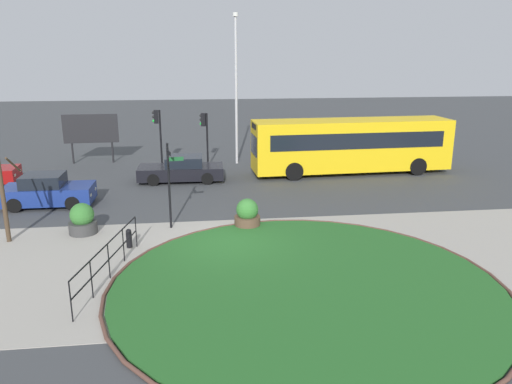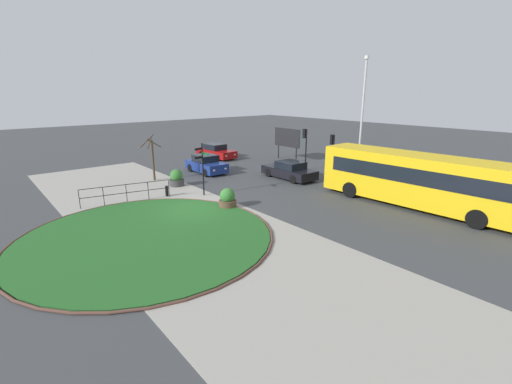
{
  "view_description": "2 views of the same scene",
  "coord_description": "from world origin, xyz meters",
  "px_view_note": "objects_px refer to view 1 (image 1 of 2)",
  "views": [
    {
      "loc": [
        -1.11,
        -16.79,
        6.68
      ],
      "look_at": [
        1.29,
        2.59,
        1.22
      ],
      "focal_mm": 34.74,
      "sensor_mm": 36.0,
      "label": 1
    },
    {
      "loc": [
        16.82,
        -9.33,
        6.57
      ],
      "look_at": [
        3.44,
        1.82,
        1.52
      ],
      "focal_mm": 24.46,
      "sensor_mm": 36.0,
      "label": 2
    }
  ],
  "objects_px": {
    "lamppost_tall": "(236,86)",
    "traffic_light_far": "(158,126)",
    "street_tree_bare": "(2,195)",
    "car_trailing": "(182,170)",
    "traffic_light_near": "(205,128)",
    "billboard_left": "(91,130)",
    "bus_yellow": "(351,145)",
    "planter_kerbside": "(82,220)",
    "car_near_lane": "(47,191)",
    "planter_near_signpost": "(247,215)",
    "bollard_foreground": "(129,238)",
    "signpost_directional": "(170,180)"
  },
  "relations": [
    {
      "from": "lamppost_tall",
      "to": "traffic_light_far",
      "type": "bearing_deg",
      "value": -168.51
    },
    {
      "from": "street_tree_bare",
      "to": "car_trailing",
      "type": "bearing_deg",
      "value": 53.63
    },
    {
      "from": "car_trailing",
      "to": "traffic_light_far",
      "type": "height_order",
      "value": "traffic_light_far"
    },
    {
      "from": "traffic_light_near",
      "to": "traffic_light_far",
      "type": "relative_size",
      "value": 0.93
    },
    {
      "from": "lamppost_tall",
      "to": "billboard_left",
      "type": "relative_size",
      "value": 2.69
    },
    {
      "from": "lamppost_tall",
      "to": "street_tree_bare",
      "type": "bearing_deg",
      "value": -127.22
    },
    {
      "from": "car_trailing",
      "to": "traffic_light_near",
      "type": "height_order",
      "value": "traffic_light_near"
    },
    {
      "from": "car_trailing",
      "to": "bus_yellow",
      "type": "bearing_deg",
      "value": -174.56
    },
    {
      "from": "billboard_left",
      "to": "street_tree_bare",
      "type": "height_order",
      "value": "street_tree_bare"
    },
    {
      "from": "traffic_light_near",
      "to": "planter_kerbside",
      "type": "relative_size",
      "value": 2.69
    },
    {
      "from": "car_trailing",
      "to": "car_near_lane",
      "type": "bearing_deg",
      "value": 34.15
    },
    {
      "from": "car_near_lane",
      "to": "planter_near_signpost",
      "type": "height_order",
      "value": "car_near_lane"
    },
    {
      "from": "bus_yellow",
      "to": "street_tree_bare",
      "type": "xyz_separation_m",
      "value": [
        -15.82,
        -9.09,
        0.15
      ]
    },
    {
      "from": "lamppost_tall",
      "to": "planter_kerbside",
      "type": "relative_size",
      "value": 7.42
    },
    {
      "from": "bollard_foreground",
      "to": "bus_yellow",
      "type": "xyz_separation_m",
      "value": [
        11.31,
        10.23,
        1.3
      ]
    },
    {
      "from": "street_tree_bare",
      "to": "planter_near_signpost",
      "type": "bearing_deg",
      "value": 3.55
    },
    {
      "from": "lamppost_tall",
      "to": "car_near_lane",
      "type": "bearing_deg",
      "value": -139.25
    },
    {
      "from": "traffic_light_near",
      "to": "planter_near_signpost",
      "type": "distance_m",
      "value": 11.49
    },
    {
      "from": "traffic_light_far",
      "to": "planter_kerbside",
      "type": "height_order",
      "value": "traffic_light_far"
    },
    {
      "from": "billboard_left",
      "to": "planter_kerbside",
      "type": "bearing_deg",
      "value": -82.35
    },
    {
      "from": "bollard_foreground",
      "to": "lamppost_tall",
      "type": "xyz_separation_m",
      "value": [
        5.02,
        13.69,
        4.44
      ]
    },
    {
      "from": "signpost_directional",
      "to": "traffic_light_near",
      "type": "relative_size",
      "value": 1.05
    },
    {
      "from": "traffic_light_far",
      "to": "planter_kerbside",
      "type": "relative_size",
      "value": 2.9
    },
    {
      "from": "traffic_light_near",
      "to": "traffic_light_far",
      "type": "height_order",
      "value": "traffic_light_far"
    },
    {
      "from": "lamppost_tall",
      "to": "billboard_left",
      "type": "bearing_deg",
      "value": 172.46
    },
    {
      "from": "billboard_left",
      "to": "planter_near_signpost",
      "type": "relative_size",
      "value": 2.88
    },
    {
      "from": "lamppost_tall",
      "to": "billboard_left",
      "type": "xyz_separation_m",
      "value": [
        -9.03,
        1.2,
        -2.69
      ]
    },
    {
      "from": "traffic_light_near",
      "to": "planter_kerbside",
      "type": "bearing_deg",
      "value": 77.2
    },
    {
      "from": "signpost_directional",
      "to": "traffic_light_far",
      "type": "xyz_separation_m",
      "value": [
        -1.14,
        10.83,
        0.6
      ]
    },
    {
      "from": "lamppost_tall",
      "to": "bus_yellow",
      "type": "bearing_deg",
      "value": -28.8
    },
    {
      "from": "traffic_light_far",
      "to": "planter_kerbside",
      "type": "bearing_deg",
      "value": 72.48
    },
    {
      "from": "car_trailing",
      "to": "planter_near_signpost",
      "type": "relative_size",
      "value": 3.94
    },
    {
      "from": "car_trailing",
      "to": "planter_kerbside",
      "type": "height_order",
      "value": "car_trailing"
    },
    {
      "from": "billboard_left",
      "to": "planter_kerbside",
      "type": "relative_size",
      "value": 2.76
    },
    {
      "from": "car_trailing",
      "to": "lamppost_tall",
      "type": "relative_size",
      "value": 0.51
    },
    {
      "from": "bus_yellow",
      "to": "street_tree_bare",
      "type": "relative_size",
      "value": 3.34
    },
    {
      "from": "signpost_directional",
      "to": "planter_kerbside",
      "type": "bearing_deg",
      "value": -176.96
    },
    {
      "from": "traffic_light_near",
      "to": "bollard_foreground",
      "type": "bearing_deg",
      "value": 87.9
    },
    {
      "from": "car_trailing",
      "to": "planter_near_signpost",
      "type": "height_order",
      "value": "car_trailing"
    },
    {
      "from": "lamppost_tall",
      "to": "planter_kerbside",
      "type": "height_order",
      "value": "lamppost_tall"
    },
    {
      "from": "street_tree_bare",
      "to": "car_near_lane",
      "type": "bearing_deg",
      "value": 87.15
    },
    {
      "from": "bollard_foreground",
      "to": "billboard_left",
      "type": "distance_m",
      "value": 15.51
    },
    {
      "from": "bus_yellow",
      "to": "traffic_light_far",
      "type": "relative_size",
      "value": 3.24
    },
    {
      "from": "traffic_light_far",
      "to": "lamppost_tall",
      "type": "relative_size",
      "value": 0.39
    },
    {
      "from": "bollard_foreground",
      "to": "planter_kerbside",
      "type": "height_order",
      "value": "planter_kerbside"
    },
    {
      "from": "car_trailing",
      "to": "planter_near_signpost",
      "type": "bearing_deg",
      "value": 110.55
    },
    {
      "from": "car_near_lane",
      "to": "signpost_directional",
      "type": "bearing_deg",
      "value": -33.72
    },
    {
      "from": "car_trailing",
      "to": "lamppost_tall",
      "type": "xyz_separation_m",
      "value": [
        3.36,
        4.17,
        4.17
      ]
    },
    {
      "from": "traffic_light_near",
      "to": "signpost_directional",
      "type": "bearing_deg",
      "value": 92.78
    },
    {
      "from": "street_tree_bare",
      "to": "traffic_light_far",
      "type": "bearing_deg",
      "value": 67.57
    }
  ]
}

